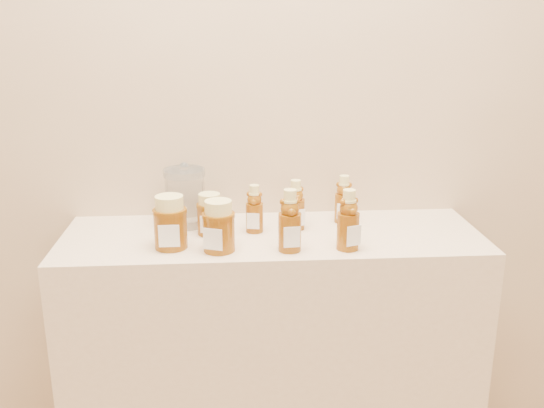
{
  "coord_description": "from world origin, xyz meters",
  "views": [
    {
      "loc": [
        -0.11,
        -0.08,
        1.5
      ],
      "look_at": [
        -0.0,
        1.52,
        1.0
      ],
      "focal_mm": 40.0,
      "sensor_mm": 36.0,
      "label": 1
    }
  ],
  "objects_px": {
    "bear_bottle_back_left": "(254,205)",
    "bear_bottle_front_left": "(290,216)",
    "honey_jar_left": "(170,222)",
    "display_table": "(272,371)",
    "glass_canister": "(185,195)"
  },
  "relations": [
    {
      "from": "display_table",
      "to": "bear_bottle_back_left",
      "type": "bearing_deg",
      "value": 151.13
    },
    {
      "from": "bear_bottle_back_left",
      "to": "glass_canister",
      "type": "height_order",
      "value": "glass_canister"
    },
    {
      "from": "glass_canister",
      "to": "bear_bottle_front_left",
      "type": "bearing_deg",
      "value": -37.99
    },
    {
      "from": "display_table",
      "to": "honey_jar_left",
      "type": "relative_size",
      "value": 8.28
    },
    {
      "from": "display_table",
      "to": "bear_bottle_back_left",
      "type": "xyz_separation_m",
      "value": [
        -0.05,
        0.03,
        0.53
      ]
    },
    {
      "from": "display_table",
      "to": "honey_jar_left",
      "type": "bearing_deg",
      "value": -163.09
    },
    {
      "from": "bear_bottle_front_left",
      "to": "glass_canister",
      "type": "height_order",
      "value": "bear_bottle_front_left"
    },
    {
      "from": "display_table",
      "to": "bear_bottle_back_left",
      "type": "height_order",
      "value": "bear_bottle_back_left"
    },
    {
      "from": "display_table",
      "to": "honey_jar_left",
      "type": "xyz_separation_m",
      "value": [
        -0.28,
        -0.08,
        0.52
      ]
    },
    {
      "from": "bear_bottle_front_left",
      "to": "honey_jar_left",
      "type": "xyz_separation_m",
      "value": [
        -0.32,
        0.04,
        -0.02
      ]
    },
    {
      "from": "display_table",
      "to": "bear_bottle_back_left",
      "type": "relative_size",
      "value": 7.61
    },
    {
      "from": "display_table",
      "to": "bear_bottle_front_left",
      "type": "height_order",
      "value": "bear_bottle_front_left"
    },
    {
      "from": "bear_bottle_back_left",
      "to": "bear_bottle_front_left",
      "type": "distance_m",
      "value": 0.18
    },
    {
      "from": "bear_bottle_front_left",
      "to": "honey_jar_left",
      "type": "relative_size",
      "value": 1.31
    },
    {
      "from": "bear_bottle_back_left",
      "to": "honey_jar_left",
      "type": "bearing_deg",
      "value": -142.57
    }
  ]
}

